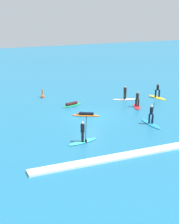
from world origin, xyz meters
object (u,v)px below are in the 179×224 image
object	(u,v)px
surfer_on_white_board	(125,96)
surfer_on_teal_board	(83,137)
surfer_on_blue_board	(151,120)
surfer_on_yellow_board	(157,94)
surfer_on_green_board	(72,104)
surfer_on_red_board	(137,103)
surfer_on_orange_board	(86,114)
marker_buoy	(43,96)

from	to	relation	value
surfer_on_white_board	surfer_on_teal_board	world-z (taller)	surfer_on_teal_board
surfer_on_blue_board	surfer_on_yellow_board	size ratio (longest dim) A/B	1.08
surfer_on_green_board	surfer_on_red_board	bearing A→B (deg)	-43.23
surfer_on_blue_board	surfer_on_orange_board	size ratio (longest dim) A/B	1.13
surfer_on_green_board	surfer_on_orange_board	world-z (taller)	surfer_on_green_board
surfer_on_red_board	marker_buoy	world-z (taller)	surfer_on_red_board
surfer_on_blue_board	surfer_on_red_board	bearing A→B (deg)	-17.26
surfer_on_yellow_board	surfer_on_teal_board	bearing A→B (deg)	-64.97
surfer_on_yellow_board	surfer_on_orange_board	world-z (taller)	surfer_on_yellow_board
surfer_on_red_board	surfer_on_green_board	size ratio (longest dim) A/B	0.96
surfer_on_blue_board	surfer_on_white_board	xyz separation A→B (m)	(1.88, 8.71, -0.00)
surfer_on_red_board	surfer_on_teal_board	distance (m)	11.72
surfer_on_orange_board	marker_buoy	size ratio (longest dim) A/B	2.43
surfer_on_teal_board	marker_buoy	world-z (taller)	surfer_on_teal_board
surfer_on_red_board	surfer_on_orange_board	xyz separation A→B (m)	(-6.45, -0.74, -0.31)
surfer_on_orange_board	surfer_on_yellow_board	bearing A→B (deg)	-135.29
surfer_on_yellow_board	surfer_on_white_board	world-z (taller)	surfer_on_yellow_board
surfer_on_teal_board	surfer_on_blue_board	bearing A→B (deg)	-1.02
surfer_on_white_board	surfer_on_green_board	xyz separation A→B (m)	(-6.74, 0.04, -0.29)
surfer_on_teal_board	marker_buoy	distance (m)	15.06
surfer_on_yellow_board	surfer_on_green_board	bearing A→B (deg)	-104.37
surfer_on_red_board	surfer_on_white_board	size ratio (longest dim) A/B	0.85
surfer_on_red_board	surfer_on_white_board	xyz separation A→B (m)	(0.20, 3.23, -0.00)
surfer_on_yellow_board	surfer_on_orange_board	xyz separation A→B (m)	(-10.73, -3.21, -0.27)
surfer_on_white_board	surfer_on_teal_board	bearing A→B (deg)	-114.29
surfer_on_white_board	surfer_on_red_board	bearing A→B (deg)	-75.19
surfer_on_red_board	surfer_on_yellow_board	bearing A→B (deg)	144.26
surfer_on_teal_board	surfer_on_red_board	bearing A→B (deg)	24.30
surfer_on_green_board	surfer_on_teal_board	world-z (taller)	surfer_on_teal_board
surfer_on_blue_board	surfer_on_orange_board	xyz separation A→B (m)	(-4.77, 4.75, -0.30)
surfer_on_red_board	surfer_on_white_board	world-z (taller)	surfer_on_red_board
surfer_on_red_board	marker_buoy	size ratio (longest dim) A/B	2.21
surfer_on_orange_board	surfer_on_blue_board	bearing A→B (deg)	163.18
surfer_on_green_board	surfer_on_orange_board	xyz separation A→B (m)	(0.09, -4.00, -0.01)
surfer_on_red_board	surfer_on_green_board	distance (m)	7.32
surfer_on_yellow_board	marker_buoy	size ratio (longest dim) A/B	2.56
surfer_on_yellow_board	surfer_on_white_board	xyz separation A→B (m)	(-4.07, 0.76, 0.03)
surfer_on_red_board	surfer_on_orange_board	distance (m)	6.50
surfer_on_blue_board	surfer_on_white_board	bearing A→B (deg)	-12.37
surfer_on_red_board	surfer_on_teal_board	world-z (taller)	surfer_on_teal_board
surfer_on_blue_board	surfer_on_red_board	distance (m)	5.74
surfer_on_green_board	surfer_on_teal_board	xyz separation A→B (m)	(-2.77, -10.38, 0.31)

